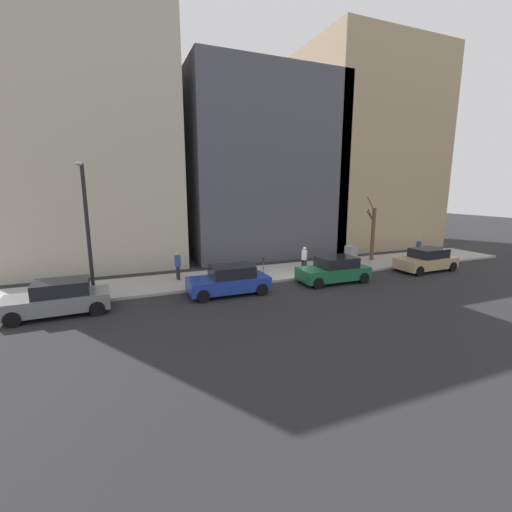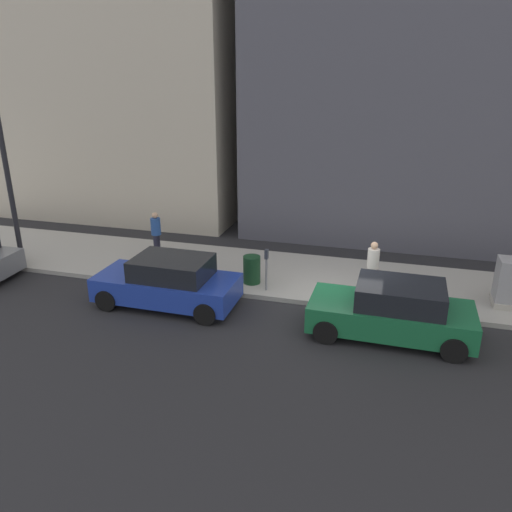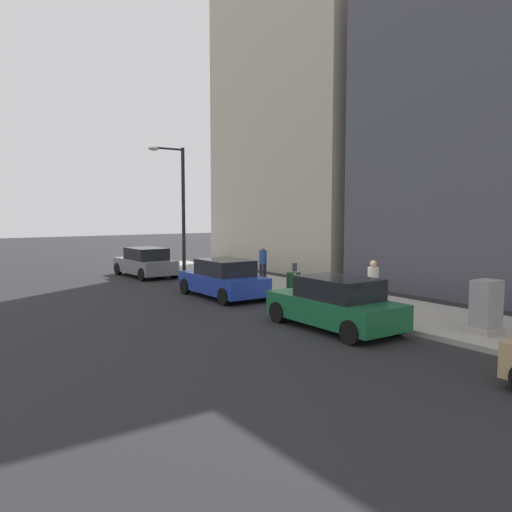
{
  "view_description": "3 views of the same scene",
  "coord_description": "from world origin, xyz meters",
  "px_view_note": "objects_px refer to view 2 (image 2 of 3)",
  "views": [
    {
      "loc": [
        -17.64,
        10.18,
        5.46
      ],
      "look_at": [
        -0.09,
        2.97,
        1.72
      ],
      "focal_mm": 24.0,
      "sensor_mm": 36.0,
      "label": 1
    },
    {
      "loc": [
        -13.42,
        -1.29,
        6.61
      ],
      "look_at": [
        1.08,
        2.78,
        1.01
      ],
      "focal_mm": 35.0,
      "sensor_mm": 36.0,
      "label": 2
    },
    {
      "loc": [
        -11.21,
        -11.87,
        3.37
      ],
      "look_at": [
        -0.44,
        3.5,
        1.72
      ],
      "focal_mm": 35.0,
      "sensor_mm": 36.0,
      "label": 3
    }
  ],
  "objects_px": {
    "trash_bin": "(252,270)",
    "parked_car_blue": "(168,282)",
    "utility_box": "(506,283)",
    "pedestrian_midblock": "(373,264)",
    "parking_meter": "(266,265)",
    "office_block_center": "(407,57)",
    "parked_car_green": "(393,311)",
    "pedestrian_far_corner": "(156,232)",
    "office_tower_right": "(142,0)"
  },
  "relations": [
    {
      "from": "pedestrian_midblock",
      "to": "utility_box",
      "type": "bearing_deg",
      "value": 76.21
    },
    {
      "from": "parking_meter",
      "to": "trash_bin",
      "type": "height_order",
      "value": "parking_meter"
    },
    {
      "from": "utility_box",
      "to": "pedestrian_midblock",
      "type": "distance_m",
      "value": 3.79
    },
    {
      "from": "trash_bin",
      "to": "utility_box",
      "type": "bearing_deg",
      "value": -86.97
    },
    {
      "from": "parked_car_blue",
      "to": "pedestrian_midblock",
      "type": "relative_size",
      "value": 2.54
    },
    {
      "from": "parked_car_blue",
      "to": "parking_meter",
      "type": "height_order",
      "value": "parked_car_blue"
    },
    {
      "from": "utility_box",
      "to": "pedestrian_midblock",
      "type": "height_order",
      "value": "pedestrian_midblock"
    },
    {
      "from": "pedestrian_far_corner",
      "to": "office_block_center",
      "type": "distance_m",
      "value": 13.83
    },
    {
      "from": "parked_car_green",
      "to": "utility_box",
      "type": "bearing_deg",
      "value": -50.22
    },
    {
      "from": "utility_box",
      "to": "pedestrian_far_corner",
      "type": "height_order",
      "value": "pedestrian_far_corner"
    },
    {
      "from": "trash_bin",
      "to": "parked_car_blue",
      "type": "bearing_deg",
      "value": 134.25
    },
    {
      "from": "parking_meter",
      "to": "office_block_center",
      "type": "height_order",
      "value": "office_block_center"
    },
    {
      "from": "utility_box",
      "to": "parked_car_green",
      "type": "bearing_deg",
      "value": 128.86
    },
    {
      "from": "pedestrian_far_corner",
      "to": "trash_bin",
      "type": "bearing_deg",
      "value": -116.26
    },
    {
      "from": "utility_box",
      "to": "trash_bin",
      "type": "xyz_separation_m",
      "value": [
        -0.4,
        7.55,
        -0.25
      ]
    },
    {
      "from": "parked_car_blue",
      "to": "pedestrian_midblock",
      "type": "bearing_deg",
      "value": -68.69
    },
    {
      "from": "pedestrian_midblock",
      "to": "pedestrian_far_corner",
      "type": "distance_m",
      "value": 7.95
    },
    {
      "from": "parked_car_green",
      "to": "office_tower_right",
      "type": "height_order",
      "value": "office_tower_right"
    },
    {
      "from": "parked_car_blue",
      "to": "office_tower_right",
      "type": "bearing_deg",
      "value": 28.55
    },
    {
      "from": "parking_meter",
      "to": "pedestrian_midblock",
      "type": "xyz_separation_m",
      "value": [
        0.69,
        -3.17,
        0.11
      ]
    },
    {
      "from": "parked_car_green",
      "to": "parked_car_blue",
      "type": "xyz_separation_m",
      "value": [
        0.15,
        6.45,
        0.0
      ]
    },
    {
      "from": "parked_car_green",
      "to": "pedestrian_far_corner",
      "type": "distance_m",
      "value": 9.26
    },
    {
      "from": "office_block_center",
      "to": "trash_bin",
      "type": "bearing_deg",
      "value": 158.65
    },
    {
      "from": "pedestrian_midblock",
      "to": "pedestrian_far_corner",
      "type": "relative_size",
      "value": 1.0
    },
    {
      "from": "office_tower_right",
      "to": "pedestrian_far_corner",
      "type": "bearing_deg",
      "value": -153.24
    },
    {
      "from": "parking_meter",
      "to": "parked_car_blue",
      "type": "bearing_deg",
      "value": 120.01
    },
    {
      "from": "parked_car_blue",
      "to": "utility_box",
      "type": "xyz_separation_m",
      "value": [
        2.36,
        -9.56,
        0.11
      ]
    },
    {
      "from": "parked_car_blue",
      "to": "utility_box",
      "type": "bearing_deg",
      "value": -75.62
    },
    {
      "from": "parking_meter",
      "to": "pedestrian_far_corner",
      "type": "height_order",
      "value": "pedestrian_far_corner"
    },
    {
      "from": "trash_bin",
      "to": "pedestrian_midblock",
      "type": "xyz_separation_m",
      "value": [
        0.24,
        -3.77,
        0.49
      ]
    },
    {
      "from": "utility_box",
      "to": "office_block_center",
      "type": "height_order",
      "value": "office_block_center"
    },
    {
      "from": "parked_car_green",
      "to": "pedestrian_midblock",
      "type": "xyz_separation_m",
      "value": [
        2.34,
        0.67,
        0.35
      ]
    },
    {
      "from": "utility_box",
      "to": "pedestrian_midblock",
      "type": "relative_size",
      "value": 0.86
    },
    {
      "from": "office_block_center",
      "to": "parked_car_green",
      "type": "bearing_deg",
      "value": -178.87
    },
    {
      "from": "pedestrian_midblock",
      "to": "office_block_center",
      "type": "height_order",
      "value": "office_block_center"
    },
    {
      "from": "office_block_center",
      "to": "office_tower_right",
      "type": "height_order",
      "value": "office_tower_right"
    },
    {
      "from": "parked_car_green",
      "to": "pedestrian_far_corner",
      "type": "bearing_deg",
      "value": 68.11
    },
    {
      "from": "pedestrian_midblock",
      "to": "office_block_center",
      "type": "distance_m",
      "value": 12.15
    },
    {
      "from": "utility_box",
      "to": "office_block_center",
      "type": "distance_m",
      "value": 12.58
    },
    {
      "from": "parked_car_blue",
      "to": "utility_box",
      "type": "distance_m",
      "value": 9.85
    },
    {
      "from": "parked_car_blue",
      "to": "pedestrian_far_corner",
      "type": "xyz_separation_m",
      "value": [
        3.44,
        2.08,
        0.35
      ]
    },
    {
      "from": "utility_box",
      "to": "office_tower_right",
      "type": "xyz_separation_m",
      "value": [
        9.97,
        16.12,
        9.03
      ]
    },
    {
      "from": "parked_car_green",
      "to": "utility_box",
      "type": "height_order",
      "value": "utility_box"
    },
    {
      "from": "utility_box",
      "to": "trash_bin",
      "type": "relative_size",
      "value": 1.59
    },
    {
      "from": "parked_car_blue",
      "to": "parked_car_green",
      "type": "bearing_deg",
      "value": -90.79
    },
    {
      "from": "parked_car_blue",
      "to": "pedestrian_midblock",
      "type": "xyz_separation_m",
      "value": [
        2.19,
        -5.78,
        0.35
      ]
    },
    {
      "from": "trash_bin",
      "to": "office_tower_right",
      "type": "bearing_deg",
      "value": 39.57
    },
    {
      "from": "parked_car_blue",
      "to": "parking_meter",
      "type": "xyz_separation_m",
      "value": [
        1.51,
        -2.61,
        0.24
      ]
    },
    {
      "from": "parked_car_green",
      "to": "office_block_center",
      "type": "bearing_deg",
      "value": 2.04
    },
    {
      "from": "pedestrian_far_corner",
      "to": "parking_meter",
      "type": "bearing_deg",
      "value": -118.74
    }
  ]
}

